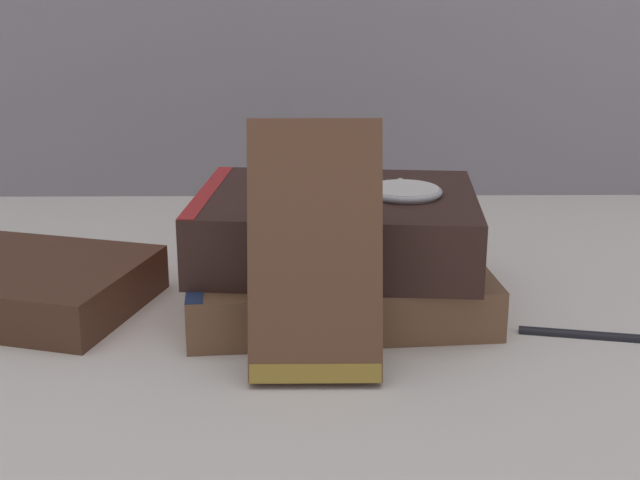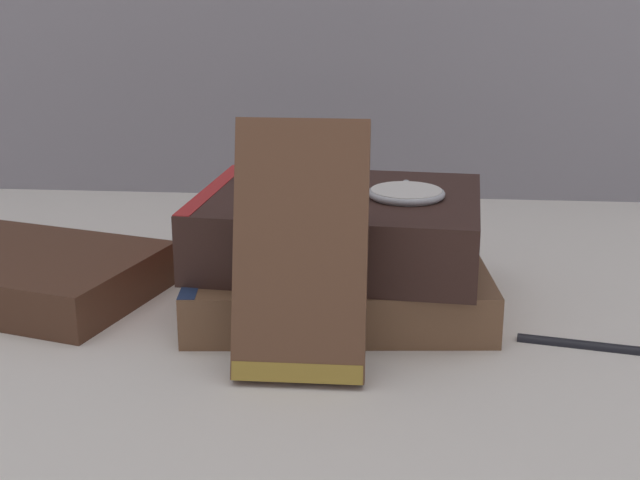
# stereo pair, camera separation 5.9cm
# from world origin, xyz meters

# --- Properties ---
(ground_plane) EXTENTS (3.00, 3.00, 0.00)m
(ground_plane) POSITION_xyz_m (0.00, 0.00, 0.00)
(ground_plane) COLOR silver
(book_flat_bottom) EXTENTS (0.23, 0.18, 0.04)m
(book_flat_bottom) POSITION_xyz_m (0.05, 0.03, 0.02)
(book_flat_bottom) COLOR brown
(book_flat_bottom) RESTS_ON ground_plane
(book_flat_top) EXTENTS (0.22, 0.18, 0.05)m
(book_flat_top) POSITION_xyz_m (0.05, 0.04, 0.06)
(book_flat_top) COLOR #331E19
(book_flat_top) RESTS_ON book_flat_bottom
(book_leaning_front) EXTENTS (0.08, 0.06, 0.16)m
(book_leaning_front) POSITION_xyz_m (0.04, -0.08, 0.08)
(book_leaning_front) COLOR brown
(book_leaning_front) RESTS_ON ground_plane
(pocket_watch) EXTENTS (0.06, 0.06, 0.01)m
(pocket_watch) POSITION_xyz_m (0.11, 0.03, 0.09)
(pocket_watch) COLOR silver
(pocket_watch) RESTS_ON book_flat_top
(reading_glasses) EXTENTS (0.09, 0.04, 0.00)m
(reading_glasses) POSITION_xyz_m (-0.04, 0.20, 0.00)
(reading_glasses) COLOR #4C3828
(reading_glasses) RESTS_ON ground_plane
(fountain_pen) EXTENTS (0.15, 0.04, 0.01)m
(fountain_pen) POSITION_xyz_m (0.26, -0.04, 0.00)
(fountain_pen) COLOR black
(fountain_pen) RESTS_ON ground_plane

